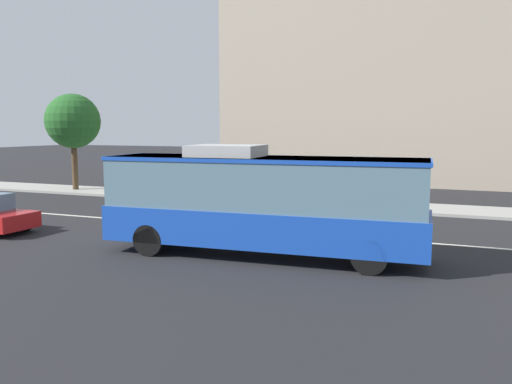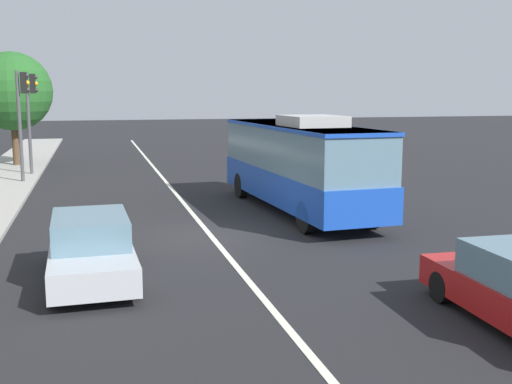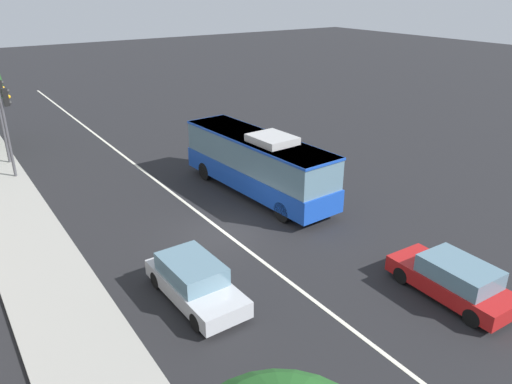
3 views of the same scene
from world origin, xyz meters
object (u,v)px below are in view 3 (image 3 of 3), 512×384
(transit_bus, at_px, (258,161))
(traffic_light_near_corner, at_px, (1,107))
(traffic_light_mid_block, at_px, (7,117))
(sedan_red, at_px, (453,279))
(sedan_silver, at_px, (194,281))

(transit_bus, bearing_deg, traffic_light_near_corner, 35.52)
(transit_bus, relative_size, traffic_light_mid_block, 1.95)
(sedan_red, xyz_separation_m, sedan_silver, (5.02, 7.62, 0.00))
(transit_bus, bearing_deg, traffic_light_mid_block, 43.17)
(sedan_red, xyz_separation_m, traffic_light_near_corner, (23.97, 10.42, 2.84))
(sedan_silver, xyz_separation_m, traffic_light_mid_block, (16.17, 2.94, 2.84))
(transit_bus, distance_m, sedan_red, 11.68)
(sedan_red, height_order, traffic_light_mid_block, traffic_light_mid_block)
(sedan_red, distance_m, sedan_silver, 9.13)
(sedan_red, height_order, sedan_silver, same)
(traffic_light_mid_block, bearing_deg, transit_bus, -42.00)
(traffic_light_near_corner, bearing_deg, transit_bus, -52.13)
(transit_bus, height_order, sedan_silver, transit_bus)
(sedan_silver, distance_m, traffic_light_mid_block, 16.68)
(transit_bus, distance_m, sedan_silver, 9.81)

